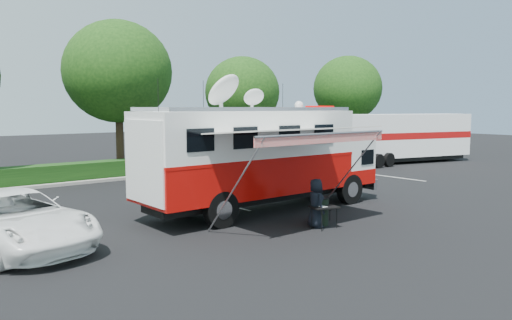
{
  "coord_description": "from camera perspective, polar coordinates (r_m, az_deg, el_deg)",
  "views": [
    {
      "loc": [
        -12.15,
        -14.37,
        3.95
      ],
      "look_at": [
        0.0,
        0.5,
        1.9
      ],
      "focal_mm": 35.0,
      "sensor_mm": 36.0,
      "label": 1
    }
  ],
  "objects": [
    {
      "name": "awning",
      "position": [
        16.03,
        4.93,
        3.16
      ],
      "size": [
        5.53,
        2.84,
        3.34
      ],
      "color": "white",
      "rests_on": "ground_plane"
    },
    {
      "name": "command_truck",
      "position": [
        18.85,
        0.76,
        0.41
      ],
      "size": [
        10.13,
        2.79,
        4.87
      ],
      "color": "black",
      "rests_on": "ground_plane"
    },
    {
      "name": "trash_bin",
      "position": [
        16.93,
        7.28,
        -5.79
      ],
      "size": [
        0.64,
        0.64,
        0.95
      ],
      "color": "black",
      "rests_on": "ground_plane"
    },
    {
      "name": "person",
      "position": [
        16.69,
        6.82,
        -7.64
      ],
      "size": [
        0.73,
        0.91,
        1.61
      ],
      "primitive_type": "imported",
      "rotation": [
        0.0,
        0.0,
        1.25
      ],
      "color": "black",
      "rests_on": "ground_plane"
    },
    {
      "name": "back_border",
      "position": [
        30.36,
        -13.39,
        7.92
      ],
      "size": [
        60.0,
        6.14,
        8.87
      ],
      "color": "#9E998E",
      "rests_on": "ground_plane"
    },
    {
      "name": "white_suv",
      "position": [
        15.71,
        -25.82,
        -9.09
      ],
      "size": [
        3.81,
        6.28,
        1.63
      ],
      "primitive_type": "imported",
      "rotation": [
        0.0,
        0.0,
        0.2
      ],
      "color": "white",
      "rests_on": "ground_plane"
    },
    {
      "name": "folding_chair",
      "position": [
        17.66,
        7.51,
        -5.3
      ],
      "size": [
        0.49,
        0.51,
        0.82
      ],
      "color": "black",
      "rests_on": "ground_plane"
    },
    {
      "name": "ground_plane",
      "position": [
        19.23,
        0.95,
        -5.76
      ],
      "size": [
        120.0,
        120.0,
        0.0
      ],
      "primitive_type": "plane",
      "color": "black",
      "rests_on": "ground"
    },
    {
      "name": "semi_trailer",
      "position": [
        36.67,
        16.09,
        2.52
      ],
      "size": [
        11.38,
        5.05,
        3.44
      ],
      "color": "white",
      "rests_on": "ground_plane"
    },
    {
      "name": "stall_lines",
      "position": [
        21.28,
        -5.33,
        -4.62
      ],
      "size": [
        24.12,
        5.5,
        0.01
      ],
      "color": "silver",
      "rests_on": "ground_plane"
    },
    {
      "name": "folding_table",
      "position": [
        16.43,
        7.83,
        -5.44
      ],
      "size": [
        1.0,
        0.83,
        0.73
      ],
      "color": "black",
      "rests_on": "ground_plane"
    }
  ]
}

